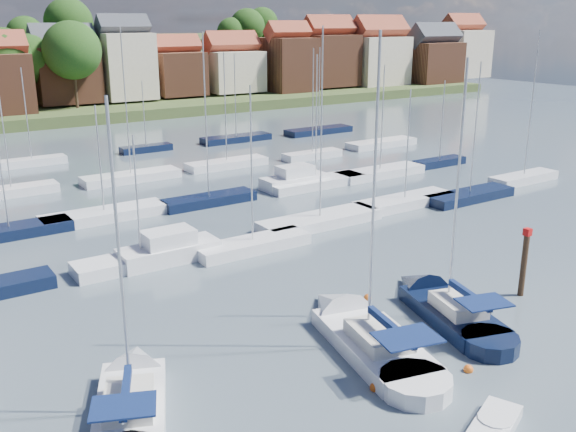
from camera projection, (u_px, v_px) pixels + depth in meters
ground at (137, 190)px, 63.55m from camera, size 260.00×260.00×0.00m
sailboat_left at (132, 396)px, 28.11m from camera, size 6.88×11.00×14.66m
sailboat_centre at (358, 331)px, 33.95m from camera, size 6.03×13.08×17.14m
sailboat_navy at (440, 305)px, 36.99m from camera, size 5.96×11.60×15.56m
tender at (495, 424)px, 26.28m from camera, size 3.47×2.57×0.68m
timber_piling at (522, 277)px, 38.87m from camera, size 0.40×0.40×6.55m
buoy_c at (375, 390)px, 29.23m from camera, size 0.52×0.52×0.52m
buoy_d at (468, 371)px, 30.74m from camera, size 0.47×0.47×0.47m
buoy_e at (367, 299)px, 38.66m from camera, size 0.46×0.46×0.46m
marina_field at (175, 193)px, 60.57m from camera, size 79.62×41.41×15.93m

